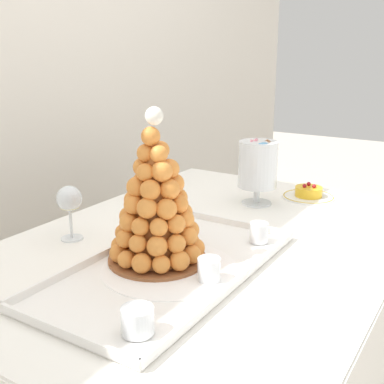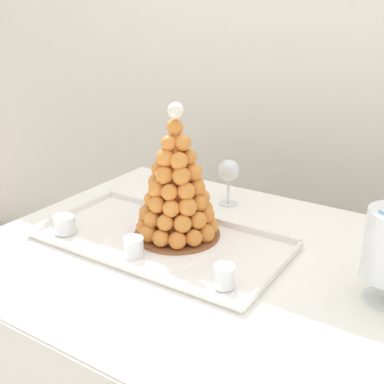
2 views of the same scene
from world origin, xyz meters
name	(u,v)px [view 1 (image 1 of 2)]	position (x,y,z in m)	size (l,w,h in m)	color
buffet_table	(208,278)	(0.00, 0.00, 0.64)	(1.34, 0.95, 0.75)	brown
serving_tray	(169,268)	(-0.21, -0.02, 0.76)	(0.67, 0.35, 0.02)	white
croquembouche	(156,204)	(-0.19, 0.03, 0.90)	(0.24, 0.24, 0.37)	brown
dessert_cup_left	(138,321)	(-0.46, -0.13, 0.78)	(0.06, 0.06, 0.05)	silver
dessert_cup_mid_left	(209,270)	(-0.22, -0.13, 0.78)	(0.05, 0.05, 0.05)	silver
dessert_cup_centre	(259,233)	(0.04, -0.13, 0.78)	(0.05, 0.05, 0.05)	silver
macaron_goblet	(258,165)	(0.36, 0.02, 0.88)	(0.13, 0.13, 0.22)	white
fruit_tart_plate	(308,194)	(0.51, -0.10, 0.77)	(0.18, 0.18, 0.05)	white
wine_glass	(69,201)	(-0.19, 0.31, 0.86)	(0.07, 0.07, 0.15)	silver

